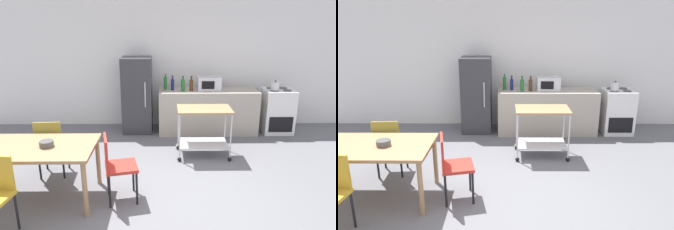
% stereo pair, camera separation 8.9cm
% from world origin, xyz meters
% --- Properties ---
extents(ground_plane, '(12.00, 12.00, 0.00)m').
position_xyz_m(ground_plane, '(0.00, 0.00, 0.00)').
color(ground_plane, slate).
extents(back_wall, '(8.40, 0.12, 2.90)m').
position_xyz_m(back_wall, '(0.00, 3.20, 1.45)').
color(back_wall, white).
rests_on(back_wall, ground_plane).
extents(kitchen_counter, '(2.00, 0.64, 0.90)m').
position_xyz_m(kitchen_counter, '(0.90, 2.60, 0.45)').
color(kitchen_counter, '#A89E8E').
rests_on(kitchen_counter, ground_plane).
extents(dining_table, '(1.50, 0.90, 0.75)m').
position_xyz_m(dining_table, '(-1.63, 0.05, 0.67)').
color(dining_table, '#A37A51').
rests_on(dining_table, ground_plane).
extents(chair_olive, '(0.43, 0.43, 0.89)m').
position_xyz_m(chair_olive, '(-1.67, 0.69, 0.52)').
color(chair_olive, olive).
rests_on(chair_olive, ground_plane).
extents(chair_red, '(0.48, 0.48, 0.89)m').
position_xyz_m(chair_red, '(-0.62, 0.01, 0.52)').
color(chair_red, '#B72D23').
rests_on(chair_red, ground_plane).
extents(stove_oven, '(0.60, 0.61, 0.92)m').
position_xyz_m(stove_oven, '(2.35, 2.62, 0.45)').
color(stove_oven, white).
rests_on(stove_oven, ground_plane).
extents(refrigerator, '(0.60, 0.63, 1.55)m').
position_xyz_m(refrigerator, '(-0.55, 2.70, 0.78)').
color(refrigerator, '#333338').
rests_on(refrigerator, ground_plane).
extents(kitchen_cart, '(0.91, 0.57, 0.85)m').
position_xyz_m(kitchen_cart, '(0.67, 1.41, 0.57)').
color(kitchen_cart, '#A37A51').
rests_on(kitchen_cart, ground_plane).
extents(bottle_sparkling_water, '(0.06, 0.06, 0.31)m').
position_xyz_m(bottle_sparkling_water, '(0.03, 2.66, 1.04)').
color(bottle_sparkling_water, '#1E6628').
rests_on(bottle_sparkling_water, kitchen_counter).
extents(bottle_wine, '(0.07, 0.07, 0.29)m').
position_xyz_m(bottle_wine, '(0.17, 2.61, 1.02)').
color(bottle_wine, navy).
rests_on(bottle_wine, kitchen_counter).
extents(bottle_vinegar, '(0.07, 0.07, 0.30)m').
position_xyz_m(bottle_vinegar, '(0.38, 2.50, 1.03)').
color(bottle_vinegar, '#1E6628').
rests_on(bottle_vinegar, kitchen_counter).
extents(bottle_soy_sauce, '(0.08, 0.08, 0.30)m').
position_xyz_m(bottle_soy_sauce, '(0.55, 2.53, 1.02)').
color(bottle_soy_sauce, '#4C2D19').
rests_on(bottle_soy_sauce, kitchen_counter).
extents(microwave, '(0.46, 0.35, 0.26)m').
position_xyz_m(microwave, '(0.91, 2.63, 1.03)').
color(microwave, silver).
rests_on(microwave, kitchen_counter).
extents(fruit_bowl, '(0.18, 0.18, 0.08)m').
position_xyz_m(fruit_bowl, '(-1.47, 0.03, 0.79)').
color(fruit_bowl, '#4C4C4C').
rests_on(fruit_bowl, dining_table).
extents(kettle, '(0.24, 0.17, 0.19)m').
position_xyz_m(kettle, '(2.23, 2.52, 1.00)').
color(kettle, silver).
rests_on(kettle, stove_oven).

